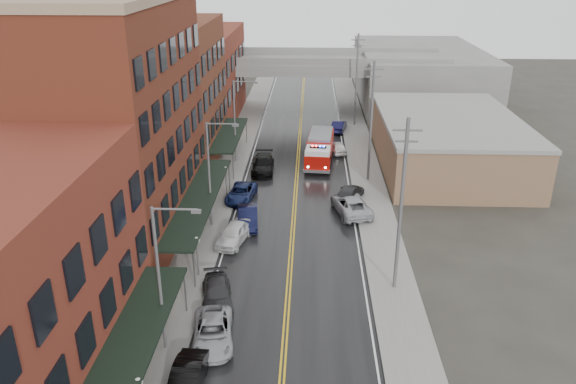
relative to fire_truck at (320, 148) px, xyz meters
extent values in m
cube|color=black|center=(-2.38, -10.10, -1.65)|extent=(11.00, 160.00, 0.02)
cube|color=slate|center=(-9.68, -10.10, -1.59)|extent=(3.00, 160.00, 0.15)
cube|color=slate|center=(4.92, -10.10, -1.59)|extent=(3.00, 160.00, 0.15)
cube|color=gray|center=(-8.03, -10.10, -1.59)|extent=(0.30, 160.00, 0.15)
cube|color=gray|center=(3.27, -10.10, -1.59)|extent=(0.30, 160.00, 0.15)
cube|color=maroon|center=(-15.68, -36.10, 4.34)|extent=(9.00, 18.00, 12.00)
cube|color=#5F2419|center=(-15.68, -17.10, 7.34)|extent=(9.00, 20.00, 18.00)
cube|color=brown|center=(-15.68, 0.40, 5.84)|extent=(9.00, 15.00, 15.00)
cube|color=maroon|center=(-15.68, 17.90, 4.34)|extent=(9.00, 20.00, 12.00)
cube|color=brown|center=(13.62, -0.10, 0.84)|extent=(14.00, 22.00, 5.00)
cube|color=slate|center=(15.62, 29.90, 2.34)|extent=(18.00, 30.00, 8.00)
cube|color=black|center=(-9.88, -36.10, 1.34)|extent=(2.60, 16.00, 0.18)
cylinder|color=slate|center=(-8.73, -28.50, -0.16)|extent=(0.10, 0.10, 3.00)
cube|color=black|center=(-9.88, -17.10, 1.34)|extent=(2.60, 18.00, 0.18)
cylinder|color=slate|center=(-8.73, -25.70, -0.16)|extent=(0.10, 0.10, 3.00)
cylinder|color=slate|center=(-8.73, -8.50, -0.16)|extent=(0.10, 0.10, 3.00)
cube|color=black|center=(-9.88, 0.40, 1.34)|extent=(2.60, 13.00, 0.18)
cylinder|color=slate|center=(-8.73, -5.70, -0.16)|extent=(0.10, 0.10, 3.00)
cylinder|color=slate|center=(-8.73, 6.50, -0.16)|extent=(0.10, 0.10, 3.00)
sphere|color=silver|center=(-8.78, -38.10, 1.24)|extent=(0.44, 0.44, 0.44)
cylinder|color=#59595B|center=(-8.78, -24.10, -0.26)|extent=(0.14, 0.14, 2.80)
sphere|color=silver|center=(-8.78, -24.10, 1.24)|extent=(0.44, 0.44, 0.44)
cylinder|color=#59595B|center=(-8.78, -10.10, -0.26)|extent=(0.14, 0.14, 2.80)
sphere|color=silver|center=(-8.78, -10.10, 1.24)|extent=(0.44, 0.44, 0.44)
cylinder|color=#59595B|center=(-9.18, -32.10, 2.84)|extent=(0.18, 0.18, 9.00)
cylinder|color=#59595B|center=(-7.98, -32.10, 7.24)|extent=(2.40, 0.12, 0.12)
cube|color=#59595B|center=(-6.88, -32.10, 7.14)|extent=(0.50, 0.22, 0.18)
cylinder|color=#59595B|center=(-9.18, -16.10, 2.84)|extent=(0.18, 0.18, 9.00)
cylinder|color=#59595B|center=(-7.98, -16.10, 7.24)|extent=(2.40, 0.12, 0.12)
cube|color=#59595B|center=(-6.88, -16.10, 7.14)|extent=(0.50, 0.22, 0.18)
cylinder|color=#59595B|center=(-9.18, -0.10, 2.84)|extent=(0.18, 0.18, 9.00)
cylinder|color=#59595B|center=(-7.98, -0.10, 7.24)|extent=(2.40, 0.12, 0.12)
cube|color=#59595B|center=(-6.88, -0.10, 7.14)|extent=(0.50, 0.22, 0.18)
cylinder|color=#59595B|center=(4.82, -25.10, 4.34)|extent=(0.24, 0.24, 12.00)
cube|color=#59595B|center=(4.82, -25.10, 9.54)|extent=(1.80, 0.12, 0.12)
cube|color=#59595B|center=(4.82, -25.10, 8.84)|extent=(1.40, 0.12, 0.12)
cylinder|color=#59595B|center=(4.82, -5.10, 4.34)|extent=(0.24, 0.24, 12.00)
cube|color=#59595B|center=(4.82, -5.10, 9.54)|extent=(1.80, 0.12, 0.12)
cube|color=#59595B|center=(4.82, -5.10, 8.84)|extent=(1.40, 0.12, 0.12)
cylinder|color=#59595B|center=(4.82, 14.90, 4.34)|extent=(0.24, 0.24, 12.00)
cube|color=#59595B|center=(4.82, 14.90, 9.54)|extent=(1.80, 0.12, 0.12)
cube|color=#59595B|center=(4.82, 14.90, 8.84)|extent=(1.40, 0.12, 0.12)
cube|color=slate|center=(-2.38, 21.90, 5.09)|extent=(40.00, 10.00, 1.50)
cube|color=slate|center=(-13.38, 21.90, 1.34)|extent=(1.60, 8.00, 6.00)
cube|color=slate|center=(8.62, 21.90, 1.34)|extent=(1.60, 8.00, 6.00)
cube|color=#9A0D07|center=(0.11, 1.32, -0.02)|extent=(3.11, 6.01, 2.22)
cube|color=#9A0D07|center=(-0.23, -2.79, -0.34)|extent=(2.86, 2.96, 1.58)
cube|color=silver|center=(-0.23, -2.79, 0.72)|extent=(2.71, 2.73, 0.53)
cube|color=black|center=(-0.21, -2.57, -0.02)|extent=(2.79, 1.90, 0.85)
cube|color=slate|center=(0.11, 1.32, 1.25)|extent=(2.82, 5.57, 0.32)
cube|color=black|center=(-0.23, -2.79, 1.07)|extent=(1.71, 0.43, 0.15)
sphere|color=#FF0C0C|center=(-0.81, -2.74, 1.15)|extent=(0.21, 0.21, 0.21)
sphere|color=#1933FF|center=(0.35, -2.83, 1.15)|extent=(0.21, 0.21, 0.21)
cylinder|color=black|center=(-1.40, -2.79, -1.13)|extent=(1.08, 0.46, 1.06)
cylinder|color=black|center=(0.92, -2.99, -1.13)|extent=(1.08, 0.46, 1.06)
cylinder|color=black|center=(-1.09, 0.89, -1.13)|extent=(1.08, 0.46, 1.06)
cylinder|color=black|center=(1.22, 0.70, -1.13)|extent=(1.08, 0.46, 1.06)
cylinder|color=black|center=(-0.87, 3.52, -1.13)|extent=(1.08, 0.46, 1.06)
cylinder|color=black|center=(1.44, 3.33, -1.13)|extent=(1.08, 0.46, 1.06)
imported|color=black|center=(-7.26, -35.40, -0.94)|extent=(1.71, 4.44, 1.44)
imported|color=#9EA1A6|center=(-6.57, -31.31, -0.97)|extent=(2.96, 5.22, 1.38)
imported|color=#29292C|center=(-6.96, -27.23, -0.99)|extent=(2.80, 4.93, 1.35)
imported|color=silver|center=(-6.99, -18.90, -0.88)|extent=(2.91, 4.89, 1.56)
imported|color=black|center=(-6.19, -15.77, -0.90)|extent=(2.08, 4.77, 1.53)
imported|color=#15214F|center=(-7.38, -10.43, -0.98)|extent=(2.84, 5.12, 1.36)
imported|color=black|center=(-5.98, -2.97, -0.85)|extent=(2.41, 5.61, 1.61)
imported|color=#A8ABB0|center=(2.62, -12.95, -0.86)|extent=(3.88, 6.18, 1.59)
imported|color=#252527|center=(2.62, -10.30, -0.95)|extent=(3.43, 5.26, 1.42)
imported|color=white|center=(2.09, 3.57, -0.99)|extent=(2.23, 4.15, 1.34)
imported|color=black|center=(2.62, 12.10, -0.94)|extent=(2.34, 4.61, 1.45)
camera|label=1|loc=(-1.08, -58.10, 19.24)|focal=35.00mm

